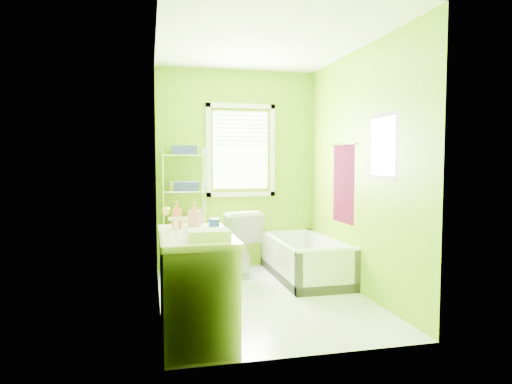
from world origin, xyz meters
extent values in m
plane|color=silver|center=(0.00, 0.00, 0.00)|extent=(2.90, 2.90, 0.00)
cube|color=#6BA007|center=(0.00, 1.45, 1.30)|extent=(2.10, 0.04, 2.60)
cube|color=#6BA007|center=(0.00, -1.45, 1.30)|extent=(2.10, 0.04, 2.60)
cube|color=#6BA007|center=(-1.05, 0.00, 1.30)|extent=(0.04, 2.90, 2.60)
cube|color=#6BA007|center=(1.05, 0.00, 1.30)|extent=(0.04, 2.90, 2.60)
cube|color=white|center=(0.00, 0.00, 2.60)|extent=(2.10, 2.90, 0.04)
cube|color=white|center=(0.05, 1.44, 1.55)|extent=(0.74, 0.01, 1.01)
cube|color=white|center=(0.05, 1.42, 0.97)|extent=(0.92, 0.05, 0.06)
cube|color=white|center=(0.05, 1.42, 2.13)|extent=(0.92, 0.05, 0.06)
cube|color=white|center=(-0.38, 1.42, 1.55)|extent=(0.06, 0.05, 1.22)
cube|color=white|center=(0.48, 1.42, 1.55)|extent=(0.06, 0.05, 1.22)
cube|color=white|center=(0.05, 1.42, 1.84)|extent=(0.72, 0.02, 0.50)
cube|color=white|center=(-1.04, -1.00, 1.00)|extent=(0.02, 0.80, 2.00)
sphere|color=gold|center=(-1.00, -0.67, 1.00)|extent=(0.07, 0.07, 0.07)
cube|color=#46081F|center=(1.04, 0.35, 1.15)|extent=(0.02, 0.58, 0.90)
cylinder|color=silver|center=(1.02, 0.35, 1.60)|extent=(0.02, 0.62, 0.02)
cube|color=#CC5972|center=(1.04, -0.55, 1.55)|extent=(0.02, 0.54, 0.64)
cube|color=white|center=(1.03, -0.55, 1.55)|extent=(0.01, 0.44, 0.54)
cube|color=white|center=(0.69, 0.68, 0.05)|extent=(0.72, 1.54, 0.10)
cube|color=white|center=(0.37, 0.68, 0.23)|extent=(0.07, 1.54, 0.46)
cube|color=white|center=(1.01, 0.68, 0.23)|extent=(0.07, 1.54, 0.46)
cube|color=white|center=(0.69, -0.06, 0.23)|extent=(0.72, 0.07, 0.46)
cube|color=white|center=(0.69, 1.41, 0.23)|extent=(0.72, 0.07, 0.46)
cylinder|color=white|center=(0.69, -0.06, 0.46)|extent=(0.72, 0.07, 0.07)
cylinder|color=blue|center=(0.69, 0.37, 0.13)|extent=(0.36, 0.36, 0.06)
cylinder|color=yellow|center=(0.69, 0.37, 0.19)|extent=(0.34, 0.34, 0.05)
cube|color=blue|center=(0.65, 0.50, 0.25)|extent=(0.25, 0.12, 0.23)
imported|color=white|center=(-0.11, 1.04, 0.41)|extent=(0.59, 0.87, 0.81)
cube|color=white|center=(-0.78, -0.86, 0.39)|extent=(0.54, 1.08, 0.79)
cube|color=white|center=(-0.78, -0.86, 0.81)|extent=(0.57, 1.11, 0.05)
ellipsoid|color=white|center=(-0.76, -1.01, 0.81)|extent=(0.37, 0.49, 0.13)
cylinder|color=silver|center=(-0.94, -1.01, 0.91)|extent=(0.03, 0.03, 0.16)
cylinder|color=silver|center=(-0.94, -1.01, 0.98)|extent=(0.12, 0.02, 0.02)
imported|color=#E86744|center=(-0.91, -0.58, 0.95)|extent=(0.11, 0.11, 0.23)
imported|color=pink|center=(-0.74, -0.45, 0.94)|extent=(0.13, 0.13, 0.21)
cylinder|color=#1938A6|center=(-0.61, -0.77, 0.89)|extent=(0.09, 0.09, 0.10)
cube|color=silver|center=(-0.72, -1.20, 0.88)|extent=(0.30, 0.24, 0.08)
cylinder|color=silver|center=(-0.97, 1.08, 0.79)|extent=(0.02, 0.02, 1.58)
cylinder|color=silver|center=(-0.97, 1.39, 0.79)|extent=(0.02, 0.02, 1.58)
cylinder|color=silver|center=(-0.47, 1.07, 0.79)|extent=(0.02, 0.02, 1.58)
cylinder|color=silver|center=(-0.46, 1.38, 0.79)|extent=(0.02, 0.02, 1.58)
cube|color=silver|center=(-0.72, 1.23, 0.15)|extent=(0.53, 0.34, 0.02)
cube|color=silver|center=(-0.72, 1.23, 0.59)|extent=(0.53, 0.34, 0.02)
cube|color=silver|center=(-0.72, 1.23, 1.04)|extent=(0.53, 0.34, 0.02)
cube|color=silver|center=(-0.72, 1.23, 1.48)|extent=(0.53, 0.34, 0.02)
cube|color=#283892|center=(-0.71, 1.13, 1.54)|extent=(0.30, 0.20, 0.11)
cube|color=silver|center=(-0.71, 1.35, 1.54)|extent=(0.30, 0.20, 0.11)
cube|color=#283892|center=(-0.69, 1.13, 1.10)|extent=(0.30, 0.20, 0.11)
cube|color=beige|center=(-0.73, 1.35, 1.10)|extent=(0.30, 0.20, 0.11)
cube|color=beige|center=(-0.71, 1.15, 0.66)|extent=(0.30, 0.20, 0.11)
cube|color=#D79296|center=(-0.74, 1.36, 0.66)|extent=(0.30, 0.20, 0.11)
cube|color=#D79296|center=(-0.46, 1.23, 0.33)|extent=(0.03, 0.28, 0.49)
camera|label=1|loc=(-1.13, -4.50, 1.42)|focal=32.00mm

